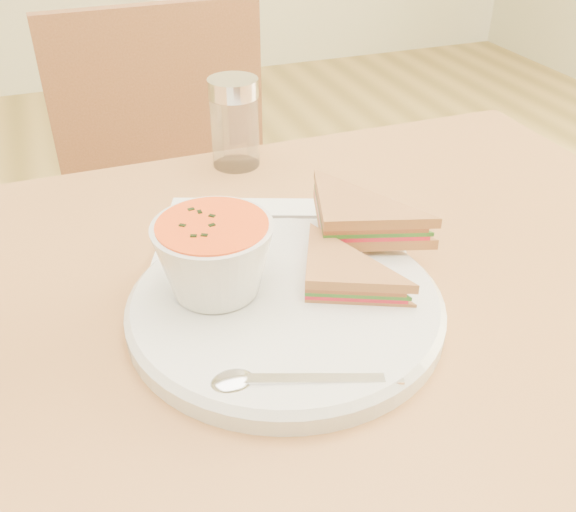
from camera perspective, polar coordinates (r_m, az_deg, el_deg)
name	(u,v)px	position (r m, az deg, el deg)	size (l,w,h in m)	color
chair_far	(197,272)	(1.21, -8.12, -1.38)	(0.39, 0.39, 0.88)	brown
plate	(285,307)	(0.59, -0.23, -4.57)	(0.29, 0.29, 0.02)	silver
soup_bowl	(215,261)	(0.58, -6.53, -0.46)	(0.11, 0.11, 0.07)	silver
sandwich_half_a	(305,295)	(0.57, 1.50, -3.45)	(0.10, 0.10, 0.03)	#B67040
sandwich_half_b	(323,237)	(0.62, 3.16, 1.65)	(0.11, 0.11, 0.04)	#B67040
spoon	(299,380)	(0.50, 0.96, -10.98)	(0.17, 0.03, 0.01)	silver
paper_menu	(281,243)	(0.70, -0.61, 1.20)	(0.27, 0.20, 0.00)	white
condiment_shaker	(235,123)	(0.85, -4.76, 11.70)	(0.06, 0.06, 0.12)	silver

